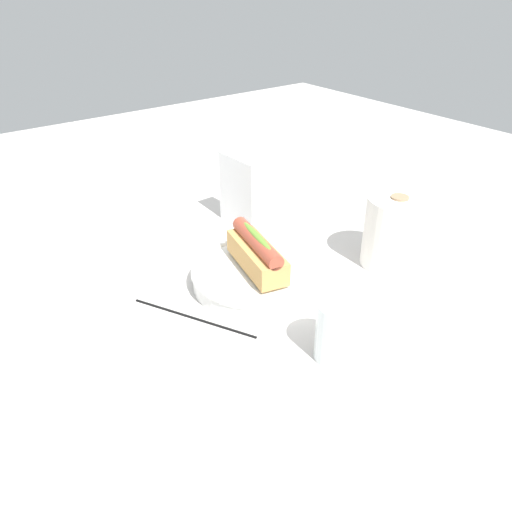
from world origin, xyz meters
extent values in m
plane|color=beige|center=(0.00, 0.00, 0.00)|extent=(2.40, 2.40, 0.00)
cylinder|color=white|center=(0.00, 0.01, 0.01)|extent=(0.22, 0.22, 0.03)
torus|color=white|center=(0.00, 0.01, 0.03)|extent=(0.23, 0.23, 0.01)
cube|color=tan|center=(0.00, 0.01, 0.05)|extent=(0.16, 0.08, 0.04)
cylinder|color=#A84733|center=(0.00, 0.01, 0.08)|extent=(0.15, 0.06, 0.03)
ellipsoid|color=olive|center=(0.00, 0.01, 0.09)|extent=(0.11, 0.04, 0.01)
cylinder|color=white|center=(0.22, -0.01, 0.04)|extent=(0.07, 0.07, 0.09)
cylinder|color=silver|center=(0.22, -0.01, 0.03)|extent=(0.06, 0.06, 0.06)
cylinder|color=white|center=(0.09, 0.25, 0.07)|extent=(0.11, 0.11, 0.13)
cylinder|color=#997A5B|center=(0.09, 0.25, 0.13)|extent=(0.03, 0.03, 0.00)
cube|color=white|center=(-0.20, 0.13, 0.07)|extent=(0.11, 0.05, 0.15)
cylinder|color=black|center=(0.02, -0.13, 0.00)|extent=(0.20, 0.10, 0.01)
camera|label=1|loc=(0.58, -0.43, 0.48)|focal=35.20mm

